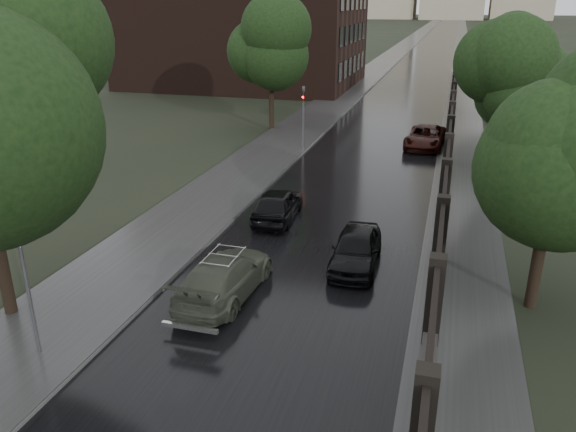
{
  "coord_description": "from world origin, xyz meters",
  "views": [
    {
      "loc": [
        4.52,
        -8.83,
        8.92
      ],
      "look_at": [
        -0.85,
        9.67,
        1.5
      ],
      "focal_mm": 35.0,
      "sensor_mm": 36.0,
      "label": 1
    }
  ],
  "objects_px": {
    "tree_left_far": "(271,56)",
    "car_right_near": "(356,249)",
    "hatchback_left": "(278,204)",
    "lamp_post": "(24,267)",
    "tree_right_b": "(515,85)",
    "tree_right_c": "(496,54)",
    "traffic_light": "(303,112)",
    "car_right_far": "(426,137)",
    "volga_sedan": "(224,276)",
    "tree_right_a": "(557,152)"
  },
  "relations": [
    {
      "from": "tree_right_b",
      "to": "tree_right_c",
      "type": "distance_m",
      "value": 18.0
    },
    {
      "from": "car_right_near",
      "to": "hatchback_left",
      "type": "bearing_deg",
      "value": 136.13
    },
    {
      "from": "lamp_post",
      "to": "traffic_light",
      "type": "xyz_separation_m",
      "value": [
        1.1,
        23.49,
        -0.27
      ]
    },
    {
      "from": "lamp_post",
      "to": "tree_right_b",
      "type": "bearing_deg",
      "value": 57.82
    },
    {
      "from": "tree_right_b",
      "to": "volga_sedan",
      "type": "xyz_separation_m",
      "value": [
        -9.4,
        -16.0,
        -4.26
      ]
    },
    {
      "from": "tree_left_far",
      "to": "car_right_near",
      "type": "relative_size",
      "value": 1.85
    },
    {
      "from": "tree_right_a",
      "to": "lamp_post",
      "type": "bearing_deg",
      "value": -153.26
    },
    {
      "from": "volga_sedan",
      "to": "car_right_far",
      "type": "distance_m",
      "value": 22.32
    },
    {
      "from": "tree_right_c",
      "to": "hatchback_left",
      "type": "xyz_separation_m",
      "value": [
        -9.76,
        -27.1,
        -4.26
      ]
    },
    {
      "from": "car_right_far",
      "to": "traffic_light",
      "type": "bearing_deg",
      "value": -155.67
    },
    {
      "from": "hatchback_left",
      "to": "lamp_post",
      "type": "bearing_deg",
      "value": 71.18
    },
    {
      "from": "lamp_post",
      "to": "car_right_far",
      "type": "distance_m",
      "value": 27.67
    },
    {
      "from": "volga_sedan",
      "to": "lamp_post",
      "type": "bearing_deg",
      "value": 54.32
    },
    {
      "from": "car_right_near",
      "to": "tree_right_b",
      "type": "bearing_deg",
      "value": 63.75
    },
    {
      "from": "tree_right_c",
      "to": "car_right_far",
      "type": "distance_m",
      "value": 13.69
    },
    {
      "from": "tree_left_far",
      "to": "tree_right_a",
      "type": "xyz_separation_m",
      "value": [
        15.5,
        -22.0,
        -0.29
      ]
    },
    {
      "from": "traffic_light",
      "to": "car_right_near",
      "type": "xyz_separation_m",
      "value": [
        6.08,
        -15.71,
        -1.72
      ]
    },
    {
      "from": "tree_right_a",
      "to": "car_right_near",
      "type": "bearing_deg",
      "value": 167.34
    },
    {
      "from": "tree_left_far",
      "to": "hatchback_left",
      "type": "bearing_deg",
      "value": -71.43
    },
    {
      "from": "tree_right_c",
      "to": "volga_sedan",
      "type": "height_order",
      "value": "tree_right_c"
    },
    {
      "from": "hatchback_left",
      "to": "car_right_far",
      "type": "distance_m",
      "value": 15.79
    },
    {
      "from": "lamp_post",
      "to": "traffic_light",
      "type": "relative_size",
      "value": 1.28
    },
    {
      "from": "tree_right_c",
      "to": "hatchback_left",
      "type": "height_order",
      "value": "tree_right_c"
    },
    {
      "from": "traffic_light",
      "to": "car_right_far",
      "type": "height_order",
      "value": "traffic_light"
    },
    {
      "from": "tree_right_a",
      "to": "hatchback_left",
      "type": "bearing_deg",
      "value": 153.33
    },
    {
      "from": "traffic_light",
      "to": "tree_right_a",
      "type": "bearing_deg",
      "value": -55.23
    },
    {
      "from": "hatchback_left",
      "to": "car_right_far",
      "type": "xyz_separation_m",
      "value": [
        5.4,
        14.84,
        -0.0
      ]
    },
    {
      "from": "tree_right_b",
      "to": "car_right_far",
      "type": "xyz_separation_m",
      "value": [
        -4.36,
        5.74,
        -4.26
      ]
    },
    {
      "from": "traffic_light",
      "to": "volga_sedan",
      "type": "bearing_deg",
      "value": -82.81
    },
    {
      "from": "tree_left_far",
      "to": "car_right_near",
      "type": "height_order",
      "value": "tree_left_far"
    },
    {
      "from": "traffic_light",
      "to": "car_right_far",
      "type": "bearing_deg",
      "value": 20.27
    },
    {
      "from": "tree_right_a",
      "to": "tree_left_far",
      "type": "bearing_deg",
      "value": 125.17
    },
    {
      "from": "traffic_light",
      "to": "car_right_near",
      "type": "bearing_deg",
      "value": -68.84
    },
    {
      "from": "tree_left_far",
      "to": "car_right_far",
      "type": "distance_m",
      "value": 12.24
    },
    {
      "from": "tree_right_b",
      "to": "tree_right_a",
      "type": "bearing_deg",
      "value": -90.0
    },
    {
      "from": "traffic_light",
      "to": "tree_left_far",
      "type": "bearing_deg",
      "value": 126.47
    },
    {
      "from": "car_right_near",
      "to": "car_right_far",
      "type": "relative_size",
      "value": 0.8
    },
    {
      "from": "traffic_light",
      "to": "tree_right_b",
      "type": "bearing_deg",
      "value": -14.24
    },
    {
      "from": "lamp_post",
      "to": "car_right_near",
      "type": "height_order",
      "value": "lamp_post"
    },
    {
      "from": "volga_sedan",
      "to": "tree_left_far",
      "type": "bearing_deg",
      "value": -73.56
    },
    {
      "from": "traffic_light",
      "to": "car_right_far",
      "type": "xyz_separation_m",
      "value": [
        7.44,
        2.75,
        -1.71
      ]
    },
    {
      "from": "tree_right_c",
      "to": "car_right_far",
      "type": "xyz_separation_m",
      "value": [
        -4.36,
        -12.26,
        -4.26
      ]
    },
    {
      "from": "volga_sedan",
      "to": "hatchback_left",
      "type": "bearing_deg",
      "value": -84.88
    },
    {
      "from": "volga_sedan",
      "to": "car_right_far",
      "type": "height_order",
      "value": "car_right_far"
    },
    {
      "from": "tree_right_b",
      "to": "tree_right_c",
      "type": "relative_size",
      "value": 1.0
    },
    {
      "from": "tree_right_a",
      "to": "car_right_far",
      "type": "xyz_separation_m",
      "value": [
        -4.36,
        19.74,
        -4.26
      ]
    },
    {
      "from": "tree_right_a",
      "to": "hatchback_left",
      "type": "height_order",
      "value": "tree_right_a"
    },
    {
      "from": "tree_right_a",
      "to": "volga_sedan",
      "type": "relative_size",
      "value": 1.47
    },
    {
      "from": "tree_right_c",
      "to": "lamp_post",
      "type": "relative_size",
      "value": 1.37
    },
    {
      "from": "traffic_light",
      "to": "hatchback_left",
      "type": "relative_size",
      "value": 0.98
    }
  ]
}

